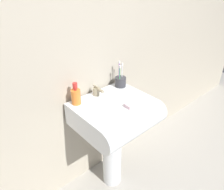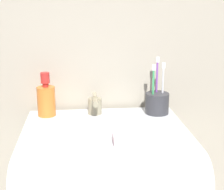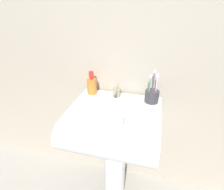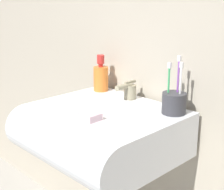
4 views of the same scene
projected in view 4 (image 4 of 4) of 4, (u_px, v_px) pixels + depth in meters
name	position (u px, v px, depth m)	size (l,w,h in m)	color
wall_back	(153.00, 0.00, 1.34)	(5.00, 0.05, 2.40)	#B7AD99
sink_basin	(97.00, 134.00, 1.27)	(0.53, 0.49, 0.17)	white
faucet	(129.00, 91.00, 1.38)	(0.05, 0.10, 0.08)	tan
toothbrush_cup	(174.00, 102.00, 1.22)	(0.09, 0.09, 0.21)	#38383D
soap_bottle	(101.00, 77.00, 1.50)	(0.06, 0.06, 0.16)	orange
bar_soap	(90.00, 117.00, 1.16)	(0.06, 0.06, 0.02)	silver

